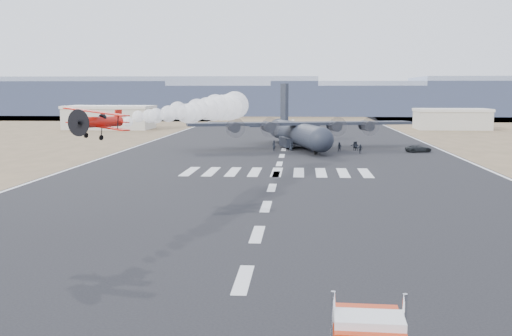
# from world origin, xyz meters

# --- Properties ---
(ground) EXTENTS (500.00, 500.00, 0.00)m
(ground) POSITION_xyz_m (0.00, 0.00, 0.00)
(ground) COLOR black
(ground) RESTS_ON ground
(scrub_far) EXTENTS (500.00, 80.00, 0.00)m
(scrub_far) POSITION_xyz_m (0.00, 230.00, 0.00)
(scrub_far) COLOR brown
(scrub_far) RESTS_ON ground
(runway_markings) EXTENTS (60.00, 260.00, 0.01)m
(runway_markings) POSITION_xyz_m (0.00, 60.00, 0.01)
(runway_markings) COLOR silver
(runway_markings) RESTS_ON ground
(ridge_seg_b) EXTENTS (150.00, 50.00, 15.00)m
(ridge_seg_b) POSITION_xyz_m (-130.00, 260.00, 7.50)
(ridge_seg_b) COLOR #818CA4
(ridge_seg_b) RESTS_ON ground
(ridge_seg_c) EXTENTS (150.00, 50.00, 17.00)m
(ridge_seg_c) POSITION_xyz_m (-65.00, 260.00, 8.50)
(ridge_seg_c) COLOR #818CA4
(ridge_seg_c) RESTS_ON ground
(ridge_seg_d) EXTENTS (150.00, 50.00, 13.00)m
(ridge_seg_d) POSITION_xyz_m (0.00, 260.00, 6.50)
(ridge_seg_d) COLOR #818CA4
(ridge_seg_d) RESTS_ON ground
(ridge_seg_e) EXTENTS (150.00, 50.00, 15.00)m
(ridge_seg_e) POSITION_xyz_m (65.00, 260.00, 7.50)
(ridge_seg_e) COLOR #818CA4
(ridge_seg_e) RESTS_ON ground
(hangar_left) EXTENTS (24.50, 14.50, 6.70)m
(hangar_left) POSITION_xyz_m (-52.00, 145.00, 3.41)
(hangar_left) COLOR #AEA99B
(hangar_left) RESTS_ON ground
(hangar_right) EXTENTS (20.50, 12.50, 5.90)m
(hangar_right) POSITION_xyz_m (46.00, 150.00, 3.01)
(hangar_right) COLOR #AEA99B
(hangar_right) RESTS_ON ground
(aerobatic_biplane) EXTENTS (5.91, 5.39, 2.46)m
(aerobatic_biplane) POSITION_xyz_m (-12.59, 12.89, 8.69)
(aerobatic_biplane) COLOR red
(smoke_trail) EXTENTS (8.51, 35.54, 3.68)m
(smoke_trail) POSITION_xyz_m (-7.14, 41.60, 8.96)
(smoke_trail) COLOR white
(transport_aircraft) EXTENTS (42.83, 35.01, 12.49)m
(transport_aircraft) POSITION_xyz_m (2.60, 87.29, 3.22)
(transport_aircraft) COLOR black
(transport_aircraft) RESTS_ON ground
(support_vehicle) EXTENTS (5.11, 3.48, 1.30)m
(support_vehicle) POSITION_xyz_m (24.45, 80.40, 0.65)
(support_vehicle) COLOR black
(support_vehicle) RESTS_ON ground
(crew_a) EXTENTS (0.84, 0.87, 1.86)m
(crew_a) POSITION_xyz_m (-1.83, 81.71, 0.93)
(crew_a) COLOR black
(crew_a) RESTS_ON ground
(crew_b) EXTENTS (0.92, 0.69, 1.70)m
(crew_b) POSITION_xyz_m (13.35, 82.53, 0.85)
(crew_b) COLOR black
(crew_b) RESTS_ON ground
(crew_c) EXTENTS (0.65, 1.09, 1.58)m
(crew_c) POSITION_xyz_m (5.20, 80.13, 0.79)
(crew_c) COLOR black
(crew_c) RESTS_ON ground
(crew_d) EXTENTS (1.00, 0.57, 1.65)m
(crew_d) POSITION_xyz_m (13.66, 76.98, 0.82)
(crew_d) COLOR black
(crew_d) RESTS_ON ground
(crew_e) EXTENTS (0.85, 0.56, 1.68)m
(crew_e) POSITION_xyz_m (1.36, 81.84, 0.84)
(crew_e) COLOR black
(crew_e) RESTS_ON ground
(crew_f) EXTENTS (1.57, 0.61, 1.66)m
(crew_f) POSITION_xyz_m (13.16, 83.07, 0.83)
(crew_f) COLOR black
(crew_f) RESTS_ON ground
(crew_g) EXTENTS (0.74, 0.77, 1.64)m
(crew_g) POSITION_xyz_m (-1.70, 81.47, 0.82)
(crew_g) COLOR black
(crew_g) RESTS_ON ground
(crew_h) EXTENTS (0.97, 0.85, 1.70)m
(crew_h) POSITION_xyz_m (10.25, 80.61, 0.85)
(crew_h) COLOR black
(crew_h) RESTS_ON ground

